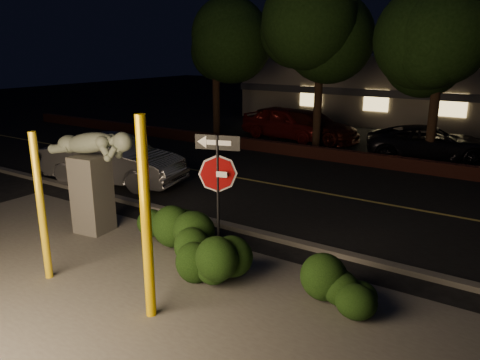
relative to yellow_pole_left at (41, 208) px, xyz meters
The scene contains 22 objects.
ground 11.52m from the yellow_pole_left, 81.51° to the left, with size 90.00×90.00×0.00m, color black.
patio 2.27m from the yellow_pole_left, ahead, with size 14.00×6.00×0.02m, color #4C4944.
road 8.60m from the yellow_pole_left, 78.51° to the left, with size 80.00×8.00×0.01m, color black.
lane_marking 8.59m from the yellow_pole_left, 78.51° to the left, with size 80.00×0.12×0.01m, color #AC9844.
curb 4.74m from the yellow_pole_left, 68.10° to the left, with size 80.00×0.25×0.12m, color #4C4944.
brick_wall 12.77m from the yellow_pole_left, 82.37° to the left, with size 40.00×0.35×0.50m, color #421B15.
parking_lot 18.43m from the yellow_pole_left, 84.73° to the left, with size 40.00×12.00×0.01m, color black.
building 26.34m from the yellow_pole_left, 86.33° to the left, with size 22.00×10.20×4.00m.
tree_far_a 16.10m from the yellow_pole_left, 113.83° to the left, with size 4.60×4.60×7.43m.
tree_far_b 15.22m from the yellow_pole_left, 93.21° to the left, with size 5.20×5.20×8.41m.
tree_far_c 15.28m from the yellow_pole_left, 73.46° to the left, with size 4.80×4.80×7.84m.
yellow_pole_left is the anchor object (origin of this frame).
yellow_pole_right 2.70m from the yellow_pole_left, ahead, with size 0.17×0.17×3.50m, color #FFC401.
signpost 3.49m from the yellow_pole_left, 44.79° to the left, with size 0.91×0.30×2.79m.
sculpture 2.48m from the yellow_pole_left, 118.26° to the left, with size 2.45×0.96×2.61m.
hedge_center 3.04m from the yellow_pole_left, 64.12° to the left, with size 2.10×0.99×1.10m, color black.
hedge_right 3.38m from the yellow_pole_left, 31.74° to the left, with size 1.90×1.02×1.24m, color black.
hedge_far_right 5.81m from the yellow_pole_left, 22.41° to the left, with size 1.43×0.89×0.99m, color black.
silver_sedan 6.89m from the yellow_pole_left, 127.15° to the left, with size 1.71×4.91×1.62m, color #A4A4A9.
parked_car_red 16.18m from the yellow_pole_left, 100.96° to the left, with size 1.91×4.76×1.62m, color maroon.
parked_car_darkred 16.09m from the yellow_pole_left, 96.72° to the left, with size 2.07×5.10×1.48m, color #3C110C.
parked_car_dark 15.47m from the yellow_pole_left, 74.83° to the left, with size 2.33×5.05×1.40m, color black.
Camera 1 is at (6.22, -6.28, 4.48)m, focal length 35.00 mm.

